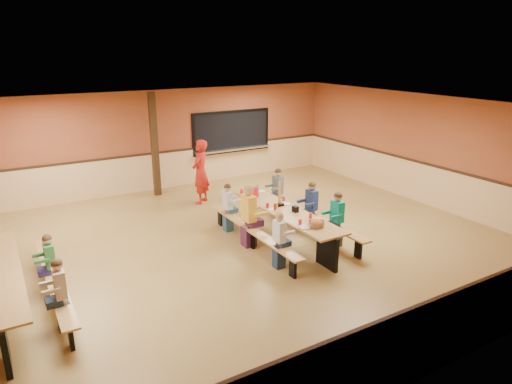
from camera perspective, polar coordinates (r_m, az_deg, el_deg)
ground at (r=10.14m, az=-2.95°, el=-6.78°), size 12.00×12.00×0.00m
room_envelope at (r=9.87m, az=-3.01°, el=-3.13°), size 12.04×10.04×3.02m
kitchen_pass_through at (r=15.07m, az=-3.05°, el=7.31°), size 2.78×0.28×1.38m
structural_post at (r=13.50m, az=-12.57°, el=5.75°), size 0.18×0.18×3.00m
cafeteria_table_main at (r=10.25m, az=3.49°, el=-3.31°), size 1.91×3.70×0.74m
seated_child_white_left at (r=8.99m, az=2.91°, el=-6.09°), size 0.34×0.28×1.15m
seated_adult_yellow at (r=9.90m, az=-0.93°, el=-3.02°), size 0.46×0.37×1.39m
seated_child_grey_left at (r=10.76m, az=-3.55°, el=-2.00°), size 0.34×0.28×1.15m
seated_child_teal_right at (r=10.07m, az=10.06°, el=-3.43°), size 0.38×0.31×1.22m
seated_child_navy_right at (r=10.74m, az=6.93°, el=-1.95°), size 0.37×0.31×1.22m
seated_child_char_right at (r=11.84m, az=2.75°, el=0.02°), size 0.37×0.30×1.21m
seated_child_green_sec at (r=8.75m, az=-24.25°, el=-8.44°), size 0.34×0.28×1.15m
seated_child_tan_sec at (r=7.71m, az=-23.17°, el=-11.74°), size 0.35×0.29×1.17m
standing_woman at (r=12.72m, az=-6.95°, el=2.53°), size 0.77×0.76×1.80m
punch_pitcher at (r=11.02m, az=-0.05°, el=0.01°), size 0.16×0.16×0.22m
chip_bowl at (r=9.26m, az=7.57°, el=-3.86°), size 0.32×0.32×0.15m
napkin_dispenser at (r=10.03m, az=4.95°, el=-2.13°), size 0.10×0.14×0.13m
condiment_mustard at (r=10.12m, az=2.59°, el=-1.78°), size 0.06×0.06×0.17m
condiment_ketchup at (r=10.06m, az=2.38°, el=-1.89°), size 0.06×0.06×0.17m
table_paddle at (r=10.37m, az=2.95°, el=-1.00°), size 0.16×0.16×0.56m
place_settings at (r=10.16m, az=3.52°, el=-1.90°), size 0.65×3.30×0.11m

